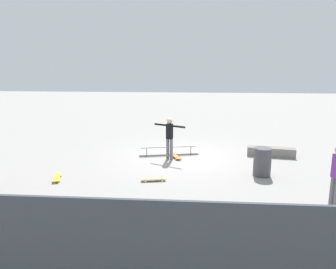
{
  "coord_description": "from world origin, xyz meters",
  "views": [
    {
      "loc": [
        -0.57,
        12.84,
        3.78
      ],
      "look_at": [
        0.43,
        0.26,
        1.0
      ],
      "focal_mm": 34.84,
      "sensor_mm": 36.0,
      "label": 1
    }
  ],
  "objects_px": {
    "grind_rail": "(169,151)",
    "loose_skateboard_natural": "(153,179)",
    "skateboard_main": "(176,156)",
    "trash_bin": "(262,162)",
    "skate_ledge": "(271,152)",
    "loose_skateboard_yellow": "(57,177)",
    "skater_main": "(170,136)"
  },
  "relations": [
    {
      "from": "skateboard_main",
      "to": "loose_skateboard_natural",
      "type": "xyz_separation_m",
      "value": [
        0.58,
        2.67,
        0.0
      ]
    },
    {
      "from": "grind_rail",
      "to": "loose_skateboard_natural",
      "type": "relative_size",
      "value": 3.01
    },
    {
      "from": "loose_skateboard_natural",
      "to": "skateboard_main",
      "type": "bearing_deg",
      "value": -113.89
    },
    {
      "from": "grind_rail",
      "to": "loose_skateboard_natural",
      "type": "height_order",
      "value": "grind_rail"
    },
    {
      "from": "skate_ledge",
      "to": "loose_skateboard_natural",
      "type": "bearing_deg",
      "value": 36.2
    },
    {
      "from": "loose_skateboard_natural",
      "to": "trash_bin",
      "type": "bearing_deg",
      "value": -178.94
    },
    {
      "from": "skateboard_main",
      "to": "skate_ledge",
      "type": "bearing_deg",
      "value": 73.67
    },
    {
      "from": "grind_rail",
      "to": "trash_bin",
      "type": "xyz_separation_m",
      "value": [
        -3.36,
        2.25,
        0.32
      ]
    },
    {
      "from": "grind_rail",
      "to": "loose_skateboard_natural",
      "type": "distance_m",
      "value": 3.08
    },
    {
      "from": "loose_skateboard_natural",
      "to": "loose_skateboard_yellow",
      "type": "bearing_deg",
      "value": -9.51
    },
    {
      "from": "skateboard_main",
      "to": "loose_skateboard_yellow",
      "type": "relative_size",
      "value": 0.98
    },
    {
      "from": "skate_ledge",
      "to": "skater_main",
      "type": "height_order",
      "value": "skater_main"
    },
    {
      "from": "skater_main",
      "to": "skateboard_main",
      "type": "xyz_separation_m",
      "value": [
        -0.24,
        -0.21,
        -0.91
      ]
    },
    {
      "from": "trash_bin",
      "to": "skate_ledge",
      "type": "bearing_deg",
      "value": -109.27
    },
    {
      "from": "skate_ledge",
      "to": "skateboard_main",
      "type": "height_order",
      "value": "skate_ledge"
    },
    {
      "from": "grind_rail",
      "to": "skateboard_main",
      "type": "relative_size",
      "value": 3.07
    },
    {
      "from": "skateboard_main",
      "to": "grind_rail",
      "type": "bearing_deg",
      "value": -167.55
    },
    {
      "from": "skateboard_main",
      "to": "skater_main",
      "type": "bearing_deg",
      "value": -72.96
    },
    {
      "from": "trash_bin",
      "to": "skater_main",
      "type": "bearing_deg",
      "value": -26.45
    },
    {
      "from": "skater_main",
      "to": "grind_rail",
      "type": "bearing_deg",
      "value": 122.67
    },
    {
      "from": "skater_main",
      "to": "skate_ledge",
      "type": "bearing_deg",
      "value": 37.49
    },
    {
      "from": "skater_main",
      "to": "loose_skateboard_yellow",
      "type": "distance_m",
      "value": 4.48
    },
    {
      "from": "skate_ledge",
      "to": "trash_bin",
      "type": "distance_m",
      "value": 2.63
    },
    {
      "from": "grind_rail",
      "to": "skateboard_main",
      "type": "distance_m",
      "value": 0.51
    },
    {
      "from": "grind_rail",
      "to": "skater_main",
      "type": "bearing_deg",
      "value": 84.14
    },
    {
      "from": "skate_ledge",
      "to": "loose_skateboard_yellow",
      "type": "distance_m",
      "value": 8.43
    },
    {
      "from": "loose_skateboard_yellow",
      "to": "trash_bin",
      "type": "height_order",
      "value": "trash_bin"
    },
    {
      "from": "grind_rail",
      "to": "loose_skateboard_yellow",
      "type": "height_order",
      "value": "grind_rail"
    },
    {
      "from": "skateboard_main",
      "to": "trash_bin",
      "type": "distance_m",
      "value": 3.59
    },
    {
      "from": "skateboard_main",
      "to": "loose_skateboard_yellow",
      "type": "bearing_deg",
      "value": -78.8
    },
    {
      "from": "skater_main",
      "to": "trash_bin",
      "type": "relative_size",
      "value": 1.73
    },
    {
      "from": "skate_ledge",
      "to": "loose_skateboard_yellow",
      "type": "relative_size",
      "value": 2.32
    }
  ]
}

